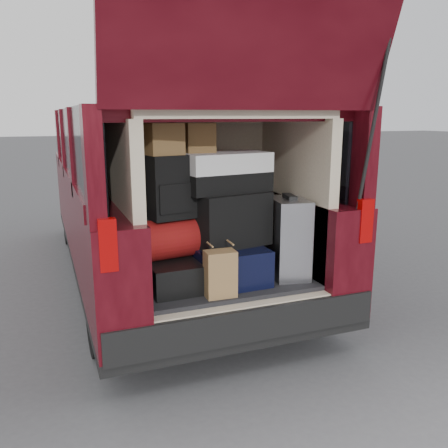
{
  "coord_description": "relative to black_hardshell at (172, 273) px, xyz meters",
  "views": [
    {
      "loc": [
        -1.17,
        -2.92,
        1.72
      ],
      "look_at": [
        0.04,
        0.2,
        0.95
      ],
      "focal_mm": 38.0,
      "sensor_mm": 36.0,
      "label": 1
    }
  ],
  "objects": [
    {
      "name": "silver_roller",
      "position": [
        0.87,
        -0.07,
        0.19
      ],
      "size": [
        0.31,
        0.43,
        0.58
      ],
      "primitive_type": "cube",
      "rotation": [
        0.0,
        0.0,
        -0.19
      ],
      "color": "white",
      "rests_on": "load_floor"
    },
    {
      "name": "black_hardshell",
      "position": [
        0.0,
        0.0,
        0.0
      ],
      "size": [
        0.38,
        0.51,
        0.2
      ],
      "primitive_type": "cube",
      "rotation": [
        0.0,
        0.0,
        0.04
      ],
      "color": "black",
      "rests_on": "load_floor"
    },
    {
      "name": "red_duffel",
      "position": [
        0.02,
        0.05,
        0.24
      ],
      "size": [
        0.47,
        0.35,
        0.28
      ],
      "primitive_type": "cube",
      "rotation": [
        0.0,
        0.0,
        0.15
      ],
      "color": "maroon",
      "rests_on": "black_hardshell"
    },
    {
      "name": "kraft_bag",
      "position": [
        0.25,
        -0.28,
        0.06
      ],
      "size": [
        0.21,
        0.14,
        0.31
      ],
      "primitive_type": "cube",
      "rotation": [
        0.0,
        0.0,
        -0.04
      ],
      "color": "#976C44",
      "rests_on": "load_floor"
    },
    {
      "name": "black_soft_case",
      "position": [
        0.44,
        0.02,
        0.35
      ],
      "size": [
        0.58,
        0.41,
        0.38
      ],
      "primitive_type": "cube",
      "rotation": [
        0.0,
        0.0,
        0.19
      ],
      "color": "black",
      "rests_on": "navy_hardshell"
    },
    {
      "name": "navy_hardshell",
      "position": [
        0.4,
        0.01,
        0.03
      ],
      "size": [
        0.51,
        0.61,
        0.26
      ],
      "primitive_type": "cube",
      "rotation": [
        0.0,
        0.0,
        0.03
      ],
      "color": "black",
      "rests_on": "load_floor"
    },
    {
      "name": "grocery_sack_lower",
      "position": [
        -0.02,
        0.04,
        0.92
      ],
      "size": [
        0.26,
        0.22,
        0.21
      ],
      "primitive_type": "cube",
      "rotation": [
        0.0,
        0.0,
        0.17
      ],
      "color": "brown",
      "rests_on": "backpack"
    },
    {
      "name": "load_floor",
      "position": [
        0.38,
        0.15,
        -0.37
      ],
      "size": [
        1.24,
        1.05,
        0.55
      ],
      "primitive_type": "cube",
      "color": "black",
      "rests_on": "ground"
    },
    {
      "name": "ground",
      "position": [
        0.38,
        -0.12,
        -0.65
      ],
      "size": [
        80.0,
        80.0,
        0.0
      ],
      "primitive_type": "plane",
      "color": "#3E3E41",
      "rests_on": "ground"
    },
    {
      "name": "backpack",
      "position": [
        0.02,
        0.03,
        0.6
      ],
      "size": [
        0.33,
        0.24,
        0.43
      ],
      "primitive_type": "cube",
      "rotation": [
        0.0,
        0.0,
        0.19
      ],
      "color": "black",
      "rests_on": "red_duffel"
    },
    {
      "name": "grocery_sack_upper",
      "position": [
        0.25,
        0.14,
        0.92
      ],
      "size": [
        0.21,
        0.17,
        0.2
      ],
      "primitive_type": "cube",
      "rotation": [
        0.0,
        0.0,
        0.02
      ],
      "color": "brown",
      "rests_on": "twotone_duffel"
    },
    {
      "name": "twotone_duffel",
      "position": [
        0.42,
        0.07,
        0.68
      ],
      "size": [
        0.66,
        0.41,
        0.28
      ],
      "primitive_type": "cube",
      "rotation": [
        0.0,
        0.0,
        0.15
      ],
      "color": "silver",
      "rests_on": "black_soft_case"
    },
    {
      "name": "minivan",
      "position": [
        0.38,
        1.73,
        0.26
      ],
      "size": [
        1.9,
        5.35,
        2.77
      ],
      "color": "black",
      "rests_on": "ground"
    }
  ]
}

